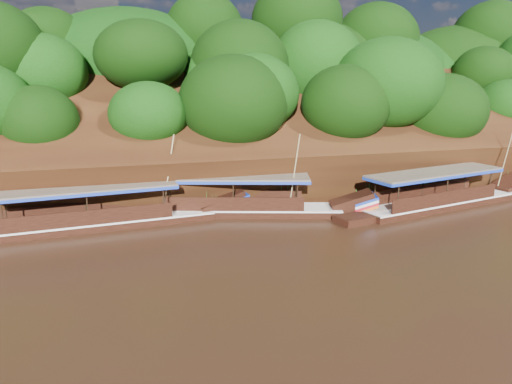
{
  "coord_description": "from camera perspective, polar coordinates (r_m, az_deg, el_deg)",
  "views": [
    {
      "loc": [
        -10.87,
        -22.32,
        9.11
      ],
      "look_at": [
        -2.24,
        7.0,
        1.84
      ],
      "focal_mm": 35.0,
      "sensor_mm": 36.0,
      "label": 1
    }
  ],
  "objects": [
    {
      "name": "boat_2",
      "position": [
        31.85,
        -15.7,
        -2.68
      ],
      "size": [
        16.27,
        3.74,
        5.88
      ],
      "rotation": [
        0.0,
        0.0,
        0.1
      ],
      "color": "black",
      "rests_on": "ground"
    },
    {
      "name": "reeds",
      "position": [
        33.81,
        -1.62,
        -0.65
      ],
      "size": [
        48.86,
        2.49,
        2.04
      ],
      "color": "#246318",
      "rests_on": "ground"
    },
    {
      "name": "riverbank",
      "position": [
        46.9,
        -2.82,
        4.5
      ],
      "size": [
        120.0,
        30.06,
        19.4
      ],
      "color": "black",
      "rests_on": "ground"
    },
    {
      "name": "ground",
      "position": [
        26.45,
        9.04,
        -6.95
      ],
      "size": [
        160.0,
        160.0,
        0.0
      ],
      "primitive_type": "plane",
      "color": "black",
      "rests_on": "ground"
    },
    {
      "name": "boat_1",
      "position": [
        33.11,
        0.17,
        -1.55
      ],
      "size": [
        14.82,
        6.32,
        5.95
      ],
      "rotation": [
        0.0,
        0.0,
        -0.3
      ],
      "color": "black",
      "rests_on": "ground"
    },
    {
      "name": "boat_0",
      "position": [
        37.87,
        21.29,
        -0.56
      ],
      "size": [
        16.15,
        5.57,
        6.25
      ],
      "rotation": [
        0.0,
        0.0,
        0.22
      ],
      "color": "black",
      "rests_on": "ground"
    }
  ]
}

